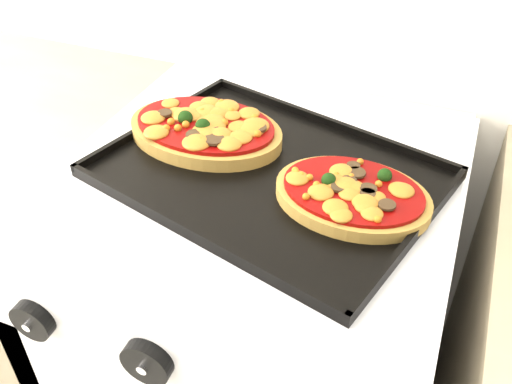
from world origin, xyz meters
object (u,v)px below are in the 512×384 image
at_px(stove, 259,353).
at_px(baking_tray, 269,172).
at_px(pizza_right, 353,193).
at_px(pizza_left, 205,128).

xyz_separation_m(stove, baking_tray, (0.02, -0.01, 0.47)).
bearing_deg(stove, baking_tray, -35.79).
bearing_deg(baking_tray, stove, 159.34).
xyz_separation_m(stove, pizza_right, (0.15, -0.04, 0.48)).
xyz_separation_m(stove, pizza_left, (-0.11, 0.04, 0.48)).
distance_m(baking_tray, pizza_left, 0.14).
bearing_deg(pizza_right, stove, 166.43).
relative_size(stove, baking_tray, 1.93).
bearing_deg(stove, pizza_left, 161.20).
bearing_deg(pizza_left, stove, -18.80).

